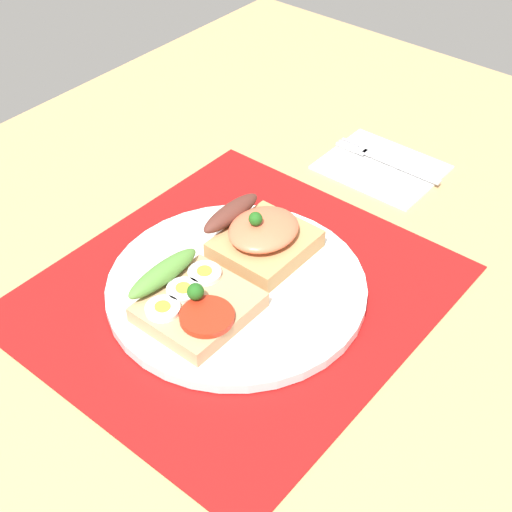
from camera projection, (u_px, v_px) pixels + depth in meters
ground_plane at (237, 305)px, 74.28cm from camera, size 120.00×90.00×3.20cm
placemat at (237, 292)px, 73.13cm from camera, size 38.42×34.74×0.30cm
plate at (237, 287)px, 72.67cm from camera, size 25.49×25.49×1.10cm
sandwich_egg_tomato at (194, 302)px, 68.51cm from camera, size 9.90×10.32×3.82cm
sandwich_salmon at (261, 236)px, 74.84cm from camera, size 9.44×9.73×5.26cm
napkin at (382, 166)px, 89.51cm from camera, size 11.20×13.60×0.60cm
fork at (384, 160)px, 89.79cm from camera, size 1.62×14.16×0.32cm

